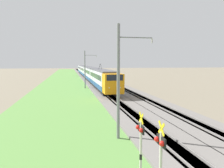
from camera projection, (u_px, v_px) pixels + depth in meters
ballast_main at (93, 83)px, 56.04m from camera, size 240.00×4.40×0.30m
ballast_adjacent at (110, 83)px, 56.89m from camera, size 240.00×4.40×0.30m
track_main at (93, 83)px, 56.04m from camera, size 240.00×1.57×0.45m
track_adjacent at (110, 83)px, 56.89m from camera, size 240.00×1.57×0.45m
grass_verge at (67, 84)px, 54.73m from camera, size 240.00×12.92×0.12m
passenger_train at (88, 72)px, 70.54m from camera, size 82.16×2.91×5.15m
crossing_signal_near at (160, 158)px, 7.81m from camera, size 0.70×0.23×3.37m
crossing_signal_aux at (141, 142)px, 9.49m from camera, size 0.70×0.23×3.31m
catenary_mast_near at (119, 81)px, 15.00m from camera, size 0.22×2.56×8.04m
catenary_mast_mid at (85, 69)px, 44.91m from camera, size 0.22×2.56×7.81m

